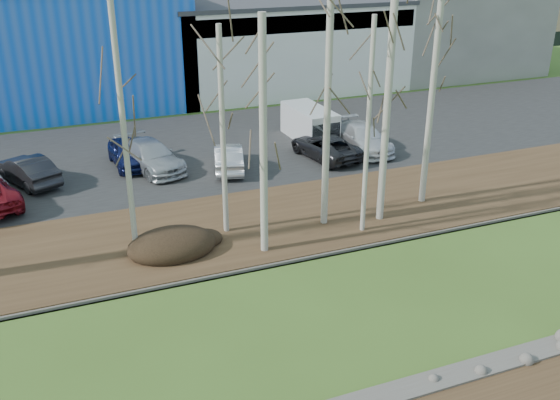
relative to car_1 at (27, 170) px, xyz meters
name	(u,v)px	position (x,y,z in m)	size (l,w,h in m)	color
river	(290,325)	(7.47, -15.70, -0.85)	(80.00, 8.00, 0.90)	black
far_bank_rocks	(248,266)	(7.47, -11.60, -0.85)	(80.00, 0.80, 0.46)	#47423D
far_bank	(224,230)	(7.47, -8.40, -0.77)	(80.00, 7.00, 0.15)	#382616
parking_lot	(169,153)	(7.47, 2.10, -0.78)	(80.00, 14.00, 0.14)	black
building_blue	(36,47)	(1.47, 16.10, 3.31)	(20.40, 12.24, 8.30)	blue
building_white	(276,42)	(19.47, 16.09, 2.56)	(18.36, 12.24, 6.80)	silver
building_grey	(444,28)	(35.47, 16.10, 2.81)	(14.28, 12.24, 7.30)	slate
dirt_mound	(172,244)	(5.00, -9.67, -0.36)	(3.48, 2.46, 0.68)	black
birch_3	(124,133)	(3.68, -9.26, 4.17)	(0.22, 0.22, 9.74)	#B4AEA3
birch_4	(263,140)	(8.41, -10.85, 3.81)	(0.29, 0.29, 9.02)	#B4AEA3
birch_5	(223,134)	(7.52, -8.66, 3.51)	(0.22, 0.22, 8.41)	#B4AEA3
birch_6	(368,130)	(12.83, -10.71, 3.66)	(0.19, 0.19, 8.73)	#B4AEA3
birch_7	(388,102)	(14.09, -9.97, 4.47)	(0.31, 0.31, 10.35)	#B4AEA3
birch_8	(328,102)	(11.65, -9.47, 4.58)	(0.28, 0.28, 10.55)	#B4AEA3
birch_9	(436,59)	(16.89, -9.04, 5.82)	(0.25, 0.25, 13.03)	#B4AEA3
birch_10	(435,59)	(16.85, -9.04, 5.82)	(0.25, 0.25, 13.03)	#B4AEA3
car_1	(27,170)	(0.00, 0.00, 0.00)	(1.50, 4.31, 1.42)	black
car_3	(150,156)	(6.03, -0.24, 0.03)	(2.06, 5.07, 1.47)	#979B9F
car_4	(128,153)	(5.02, 0.74, -0.02)	(1.63, 4.06, 1.38)	#101744
car_5	(228,157)	(9.79, -1.79, -0.04)	(1.42, 4.08, 1.35)	#ACACAE
car_6	(325,146)	(15.27, -2.01, -0.06)	(2.17, 4.70, 1.31)	#232325
car_7	(362,138)	(17.79, -1.58, 0.02)	(2.03, 5.00, 1.45)	#BDBDBF
van_white	(311,125)	(15.81, 1.12, 0.25)	(1.96, 4.45, 1.93)	white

